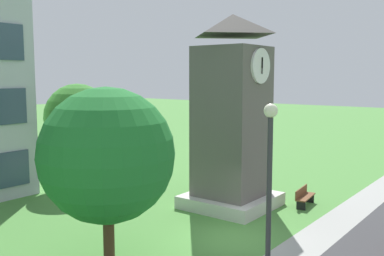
{
  "coord_description": "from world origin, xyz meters",
  "views": [
    {
      "loc": [
        -14.16,
        -8.94,
        6.29
      ],
      "look_at": [
        1.8,
        3.31,
        3.94
      ],
      "focal_mm": 41.38,
      "sensor_mm": 36.0,
      "label": 1
    }
  ],
  "objects_px": {
    "park_bench": "(304,196)",
    "tree_streetside": "(78,117)",
    "street_lamp": "(269,185)",
    "tree_by_building": "(107,155)",
    "clock_tower": "(232,124)"
  },
  "relations": [
    {
      "from": "street_lamp",
      "to": "tree_streetside",
      "type": "xyz_separation_m",
      "value": [
        5.82,
        15.15,
        0.49
      ]
    },
    {
      "from": "park_bench",
      "to": "street_lamp",
      "type": "distance_m",
      "value": 10.93
    },
    {
      "from": "tree_streetside",
      "to": "tree_by_building",
      "type": "distance_m",
      "value": 11.12
    },
    {
      "from": "clock_tower",
      "to": "tree_streetside",
      "type": "bearing_deg",
      "value": 101.71
    },
    {
      "from": "park_bench",
      "to": "street_lamp",
      "type": "relative_size",
      "value": 0.33
    },
    {
      "from": "park_bench",
      "to": "tree_streetside",
      "type": "height_order",
      "value": "tree_streetside"
    },
    {
      "from": "street_lamp",
      "to": "tree_by_building",
      "type": "distance_m",
      "value": 5.87
    },
    {
      "from": "tree_streetside",
      "to": "tree_by_building",
      "type": "relative_size",
      "value": 0.99
    },
    {
      "from": "clock_tower",
      "to": "park_bench",
      "type": "xyz_separation_m",
      "value": [
        2.27,
        -2.78,
        -3.59
      ]
    },
    {
      "from": "tree_by_building",
      "to": "street_lamp",
      "type": "bearing_deg",
      "value": -87.2
    },
    {
      "from": "clock_tower",
      "to": "tree_by_building",
      "type": "xyz_separation_m",
      "value": [
        -7.99,
        -0.18,
        -0.37
      ]
    },
    {
      "from": "tree_by_building",
      "to": "tree_streetside",
      "type": "bearing_deg",
      "value": 56.69
    },
    {
      "from": "clock_tower",
      "to": "street_lamp",
      "type": "xyz_separation_m",
      "value": [
        -7.71,
        -6.04,
        -0.55
      ]
    },
    {
      "from": "park_bench",
      "to": "tree_by_building",
      "type": "xyz_separation_m",
      "value": [
        -10.26,
        2.61,
        3.22
      ]
    },
    {
      "from": "tree_streetside",
      "to": "tree_by_building",
      "type": "xyz_separation_m",
      "value": [
        -6.11,
        -9.29,
        -0.31
      ]
    }
  ]
}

